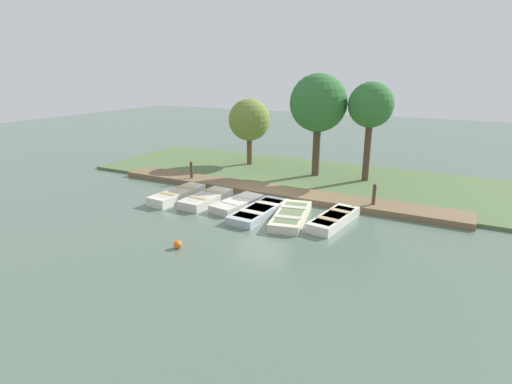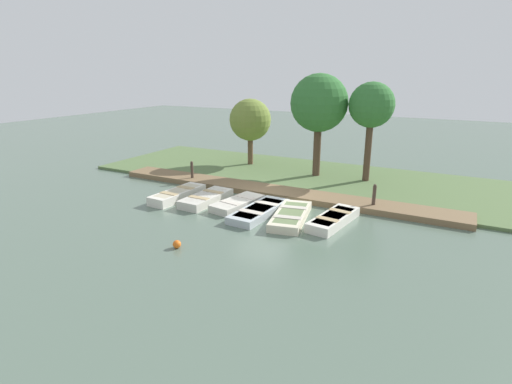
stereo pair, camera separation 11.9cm
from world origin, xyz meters
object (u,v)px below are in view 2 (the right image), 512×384
at_px(rowboat_1, 206,198).
at_px(rowboat_2, 238,203).
at_px(rowboat_3, 259,211).
at_px(mooring_post_far, 374,197).
at_px(rowboat_0, 178,194).
at_px(park_tree_center, 372,106).
at_px(mooring_post_near, 192,172).
at_px(rowboat_4, 291,216).
at_px(buoy, 177,244).
at_px(rowboat_5, 334,219).
at_px(park_tree_far_left, 250,120).
at_px(park_tree_left, 319,104).

relative_size(rowboat_1, rowboat_2, 1.03).
relative_size(rowboat_3, mooring_post_far, 2.91).
xyz_separation_m(rowboat_0, park_tree_center, (-7.01, 7.25, 3.88)).
distance_m(rowboat_3, mooring_post_far, 5.04).
height_order(rowboat_3, mooring_post_far, mooring_post_far).
xyz_separation_m(rowboat_1, mooring_post_near, (-2.50, -2.65, 0.40)).
xyz_separation_m(rowboat_1, rowboat_4, (0.26, 4.35, -0.02)).
bearing_deg(buoy, rowboat_0, -141.83).
height_order(rowboat_5, mooring_post_near, mooring_post_near).
height_order(rowboat_0, park_tree_far_left, park_tree_far_left).
distance_m(rowboat_3, park_tree_center, 8.61).
relative_size(rowboat_1, mooring_post_near, 2.45).
relative_size(mooring_post_far, buoy, 4.16).
bearing_deg(rowboat_3, rowboat_2, -104.91).
height_order(park_tree_far_left, park_tree_left, park_tree_left).
bearing_deg(mooring_post_near, rowboat_2, 60.82).
distance_m(rowboat_0, park_tree_center, 10.80).
distance_m(rowboat_4, park_tree_center, 8.21).
height_order(rowboat_3, park_tree_left, park_tree_left).
xyz_separation_m(rowboat_5, park_tree_left, (-6.52, -3.07, 3.95)).
relative_size(rowboat_1, mooring_post_far, 2.45).
bearing_deg(park_tree_left, rowboat_4, 11.41).
bearing_deg(rowboat_2, rowboat_4, 91.09).
height_order(rowboat_3, park_tree_far_left, park_tree_far_left).
xyz_separation_m(rowboat_2, rowboat_5, (0.00, 4.43, 0.02)).
xyz_separation_m(park_tree_far_left, park_tree_center, (0.60, 7.46, 1.18)).
relative_size(rowboat_1, park_tree_far_left, 0.69).
bearing_deg(rowboat_3, park_tree_far_left, -145.82).
xyz_separation_m(mooring_post_far, park_tree_far_left, (-4.92, -8.80, 2.32)).
xyz_separation_m(rowboat_1, rowboat_2, (-0.13, 1.61, -0.03)).
bearing_deg(rowboat_5, rowboat_0, -79.36).
xyz_separation_m(rowboat_4, buoy, (4.34, -2.40, -0.03)).
height_order(rowboat_0, mooring_post_far, mooring_post_far).
relative_size(rowboat_4, rowboat_5, 1.10).
bearing_deg(park_tree_far_left, park_tree_center, 85.37).
relative_size(park_tree_far_left, park_tree_center, 0.79).
xyz_separation_m(rowboat_1, buoy, (4.60, 1.96, -0.06)).
height_order(mooring_post_near, buoy, mooring_post_near).
distance_m(rowboat_2, rowboat_4, 2.78).
xyz_separation_m(buoy, park_tree_left, (-11.25, 1.01, 4.00)).
bearing_deg(park_tree_center, park_tree_left, -86.50).
height_order(rowboat_0, park_tree_left, park_tree_left).
relative_size(rowboat_5, park_tree_far_left, 0.74).
height_order(rowboat_5, park_tree_far_left, park_tree_far_left).
bearing_deg(park_tree_center, rowboat_2, -31.70).
xyz_separation_m(rowboat_3, rowboat_5, (-0.43, 3.12, 0.03)).
bearing_deg(mooring_post_near, buoy, 32.94).
bearing_deg(park_tree_far_left, rowboat_0, 1.61).
height_order(rowboat_1, park_tree_left, park_tree_left).
height_order(rowboat_2, park_tree_left, park_tree_left).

